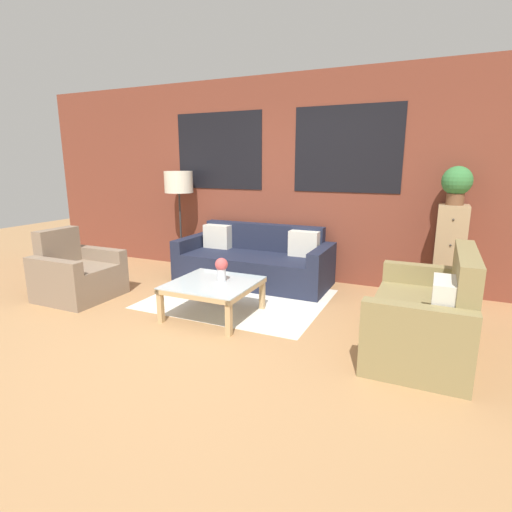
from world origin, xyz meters
The scene contains 11 objects.
ground_plane centered at (0.00, 0.00, 0.00)m, with size 16.00×16.00×0.00m, color #AD7F51.
wall_back_brick centered at (0.00, 2.44, 1.41)m, with size 8.40×0.09×2.80m.
rug centered at (-0.04, 1.21, 0.00)m, with size 2.08×1.66×0.00m.
couch_dark centered at (-0.17, 1.95, 0.28)m, with size 2.11×0.88×0.78m.
settee_vintage centered at (2.08, 0.66, 0.31)m, with size 0.80×1.44×0.92m.
armchair_corner centered at (-1.88, 0.44, 0.28)m, with size 0.80×0.84×0.84m.
coffee_table centered at (-0.04, 0.61, 0.32)m, with size 0.88×0.88×0.38m.
floor_lamp centered at (-1.46, 2.07, 1.31)m, with size 0.42×0.42×1.51m.
drawer_cabinet centered at (2.26, 2.17, 0.58)m, with size 0.33×0.41×1.16m.
potted_plant centered at (2.26, 2.17, 1.41)m, with size 0.33×0.33×0.44m.
flower_vase centered at (0.03, 0.67, 0.53)m, with size 0.14×0.14×0.26m.
Camera 1 is at (2.09, -2.95, 1.63)m, focal length 28.00 mm.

